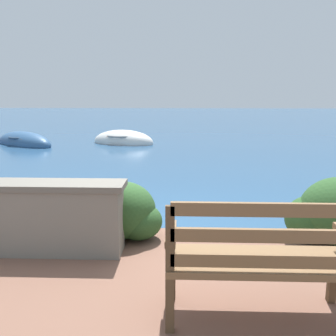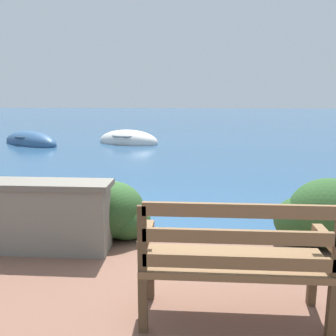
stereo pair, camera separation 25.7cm
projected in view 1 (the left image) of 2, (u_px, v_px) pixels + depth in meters
ground_plane at (137, 245)px, 4.58m from camera, size 80.00×80.00×0.00m
park_bench at (260, 257)px, 2.61m from camera, size 1.32×0.48×0.93m
stone_wall at (38, 217)px, 3.79m from camera, size 1.78×0.39×0.74m
hedge_clump_left at (121, 214)px, 4.19m from camera, size 0.95×0.68×0.64m
rowboat_nearest at (24, 143)px, 13.24m from camera, size 2.84×2.35×0.82m
rowboat_mid at (123, 141)px, 13.61m from camera, size 2.59×1.90×0.86m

